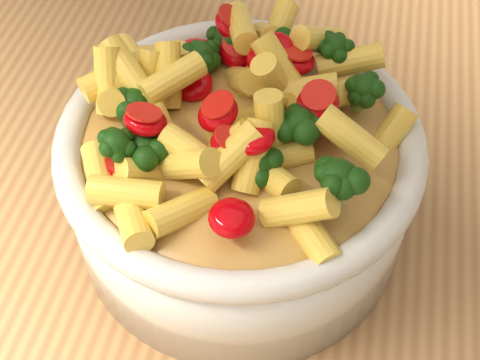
# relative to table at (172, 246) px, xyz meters

# --- Properties ---
(table) EXTENTS (1.20, 0.80, 0.90)m
(table) POSITION_rel_table_xyz_m (0.00, 0.00, 0.00)
(table) COLOR #AF824B
(table) RESTS_ON ground
(serving_bowl) EXTENTS (0.26, 0.26, 0.11)m
(serving_bowl) POSITION_rel_table_xyz_m (0.07, -0.03, 0.16)
(serving_bowl) COLOR silver
(serving_bowl) RESTS_ON table
(pasta_salad) EXTENTS (0.20, 0.20, 0.05)m
(pasta_salad) POSITION_rel_table_xyz_m (0.07, -0.03, 0.23)
(pasta_salad) COLOR #FDC24F
(pasta_salad) RESTS_ON serving_bowl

